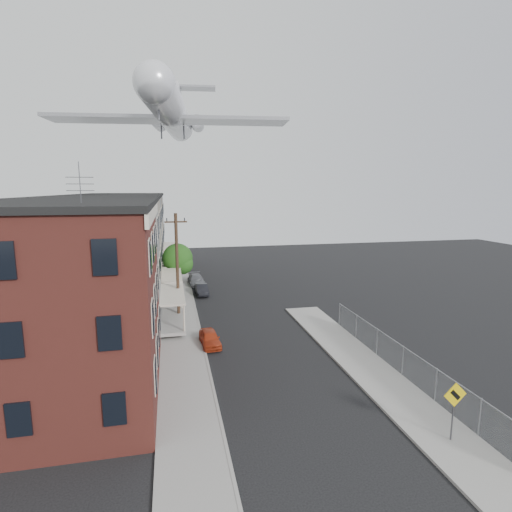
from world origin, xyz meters
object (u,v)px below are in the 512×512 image
Objects in this scene: car_near at (210,338)px; airplane at (172,113)px; street_tree at (179,260)px; utility_pole at (177,266)px; car_mid at (202,290)px; car_far at (196,280)px; warning_sign at (454,402)px.

airplane reaches higher than car_near.
utility_pole is at bearing -91.89° from street_tree.
street_tree is 4.14m from car_mid.
car_far is (1.92, 2.54, -2.85)m from street_tree.
airplane is at bearing 93.23° from car_near.
airplane is at bearing 153.98° from car_mid.
car_near is 0.77× the size of car_far.
warning_sign is 16.10m from car_near.
utility_pole is at bearing -90.57° from airplane.
utility_pole is 2.71× the size of car_mid.
utility_pole is at bearing 120.48° from warning_sign.
utility_pole is at bearing 104.71° from car_near.
car_near is at bearing -82.71° from airplane.
car_near is 23.25m from airplane.
airplane is at bearing -125.49° from car_far.
car_far is 0.16× the size of airplane.
utility_pole reaches higher than car_far.
utility_pole is 10.00m from street_tree.
car_far is at bearing 85.16° from car_near.
airplane is (0.09, 9.05, 13.59)m from utility_pole.
airplane is (-0.24, -0.87, 14.81)m from street_tree.
airplane is at bearing 111.59° from warning_sign.
car_near and car_mid have the same top height.
car_mid is at bearing 83.72° from car_near.
street_tree is 1.57× the size of car_mid.
utility_pole is 1.73× the size of street_tree.
car_mid is 0.13× the size of airplane.
street_tree is at bearing 91.98° from car_near.
warning_sign is 0.87× the size of car_near.
airplane is (-2.16, -3.41, 17.66)m from car_far.
street_tree is 1.26× the size of car_far.
car_far is at bearing 57.69° from airplane.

